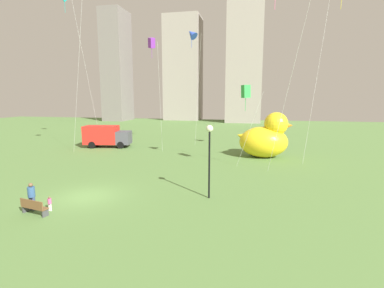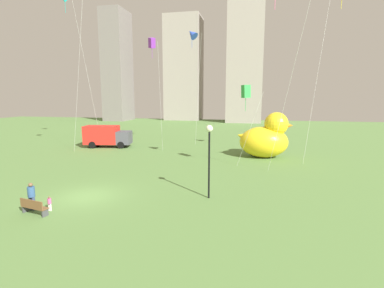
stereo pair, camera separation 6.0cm
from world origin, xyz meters
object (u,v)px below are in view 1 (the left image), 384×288
Objects in this scene: person_adult at (32,195)px; kite_blue at (192,34)px; giant_inflatable_duck at (265,138)px; park_bench at (34,207)px; lamppost at (209,144)px; box_truck at (106,136)px; kite_green at (246,92)px; person_child at (50,203)px; kite_teal at (66,7)px; kite_purple at (152,44)px.

person_adult is 27.88m from kite_blue.
park_bench is at bearing -125.02° from giant_inflatable_duck.
park_bench is 10.82m from lamppost.
kite_blue is (10.93, 3.09, 13.13)m from box_truck.
person_adult is at bearing -156.83° from lamppost.
person_adult is (-0.60, 0.58, 0.43)m from park_bench.
kite_green is at bearing -58.14° from kite_blue.
park_bench is 0.85m from person_child.
kite_teal reaches higher than lamppost.
park_bench is at bearing -131.51° from kite_green.
giant_inflatable_duck is 14.83m from lamppost.
giant_inflatable_duck is 0.95× the size of box_truck.
box_truck is 0.47× the size of kite_purple.
park_bench is 24.00m from kite_teal.
kite_purple is (-13.09, 0.51, 10.52)m from giant_inflatable_duck.
lamppost reaches higher than person_adult.
kite_teal reaches higher than box_truck.
person_adult is 0.09× the size of kite_teal.
person_adult is 0.27× the size of giant_inflatable_duck.
kite_purple is at bearing 89.43° from park_bench.
lamppost is (9.79, 4.19, 2.69)m from person_adult.
park_bench is 28.50m from kite_blue.
giant_inflatable_duck is 0.39× the size of kite_blue.
lamppost is 19.46m from kite_purple.
park_bench is at bearing -44.18° from person_adult.
kite_teal reaches higher than park_bench.
kite_blue reaches higher than park_bench.
kite_purple is at bearing 21.30° from kite_teal.
kite_purple reaches higher than person_adult.
box_truck reaches higher than park_bench.
kite_purple reaches higher than kite_green.
person_child is at bearing -125.07° from giant_inflatable_duck.
person_child is (0.47, 0.70, -0.00)m from park_bench.
kite_green is at bearing -25.58° from box_truck.
person_adult is 0.34× the size of lamppost.
lamppost is 0.31× the size of kite_blue.
person_adult is at bearing -63.74° from kite_teal.
kite_green is (7.36, -11.84, -7.56)m from kite_blue.
kite_blue reaches higher than person_child.
kite_blue is at bearing 121.86° from kite_green.
person_adult is 17.92m from kite_green.
kite_teal is (-7.68, 15.57, 15.27)m from person_adult.
kite_purple is at bearing -125.85° from kite_blue.
person_child is at bearing -98.01° from kite_blue.
kite_green is at bearing 75.86° from lamppost.
kite_teal is (-8.75, 15.45, 15.70)m from person_child.
kite_green is (-2.10, -6.32, 4.90)m from giant_inflatable_duck.
person_child is 17.31m from kite_green.
kite_blue is 15.86m from kite_green.
kite_purple is at bearing 90.85° from person_child.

